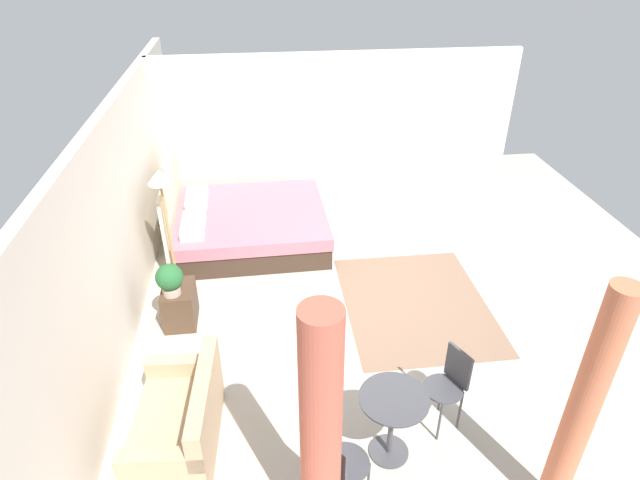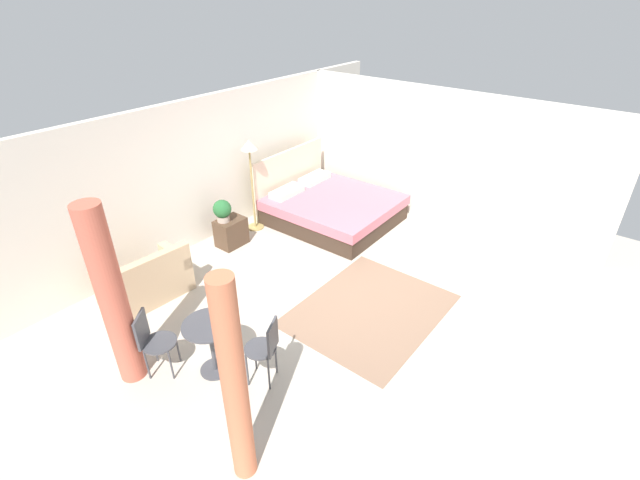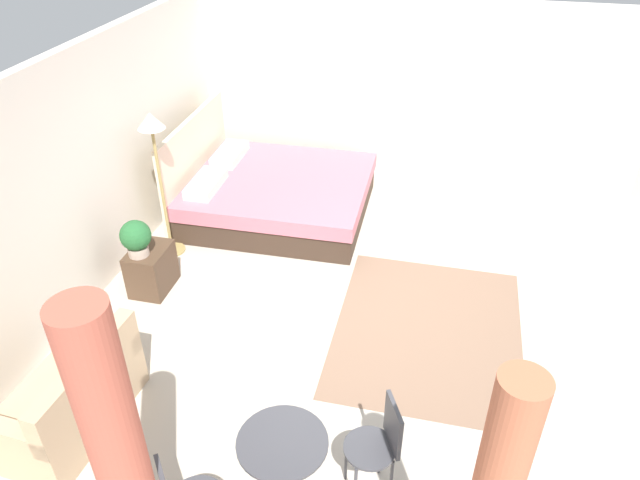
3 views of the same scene
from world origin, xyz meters
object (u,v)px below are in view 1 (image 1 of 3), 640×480
(bed, at_px, (246,224))
(balcony_table, at_px, (392,415))
(nightstand, at_px, (180,305))
(floor_lamp, at_px, (163,197))
(potted_plant, at_px, (170,279))
(couch, at_px, (181,423))
(cafe_chair_near_window, at_px, (339,464))
(cafe_chair_near_couch, at_px, (450,381))

(bed, relative_size, balcony_table, 3.18)
(nightstand, height_order, floor_lamp, floor_lamp)
(balcony_table, bearing_deg, floor_lamp, 37.86)
(potted_plant, height_order, balcony_table, potted_plant)
(couch, distance_m, cafe_chair_near_window, 1.56)
(potted_plant, bearing_deg, floor_lamp, 5.93)
(potted_plant, bearing_deg, cafe_chair_near_couch, -122.54)
(nightstand, bearing_deg, bed, -23.37)
(bed, bearing_deg, couch, 170.77)
(couch, height_order, balcony_table, couch)
(potted_plant, distance_m, balcony_table, 2.98)
(couch, height_order, cafe_chair_near_window, cafe_chair_near_window)
(potted_plant, bearing_deg, nightstand, -23.97)
(floor_lamp, distance_m, cafe_chair_near_window, 3.80)
(bed, relative_size, potted_plant, 5.83)
(floor_lamp, bearing_deg, cafe_chair_near_couch, -132.07)
(balcony_table, bearing_deg, potted_plant, 46.18)
(balcony_table, xyz_separation_m, cafe_chair_near_couch, (0.29, -0.62, 0.04))
(nightstand, xyz_separation_m, cafe_chair_near_couch, (-1.86, -2.72, 0.29))
(couch, distance_m, cafe_chair_near_couch, 2.53)
(bed, distance_m, floor_lamp, 1.84)
(couch, bearing_deg, balcony_table, -99.79)
(balcony_table, distance_m, cafe_chair_near_couch, 0.69)
(nightstand, height_order, balcony_table, balcony_table)
(bed, height_order, cafe_chair_near_couch, bed)
(potted_plant, relative_size, cafe_chair_near_window, 0.47)
(couch, height_order, potted_plant, potted_plant)
(floor_lamp, height_order, balcony_table, floor_lamp)
(nightstand, relative_size, cafe_chair_near_window, 0.60)
(couch, bearing_deg, potted_plant, 8.14)
(nightstand, distance_m, potted_plant, 0.48)
(potted_plant, xyz_separation_m, cafe_chair_near_window, (-2.49, -1.60, -0.20))
(nightstand, bearing_deg, balcony_table, -135.78)
(balcony_table, bearing_deg, bed, 17.90)
(floor_lamp, bearing_deg, bed, -39.00)
(nightstand, bearing_deg, floor_lamp, 10.28)
(couch, bearing_deg, bed, -9.23)
(nightstand, xyz_separation_m, floor_lamp, (0.71, 0.13, 1.13))
(nightstand, relative_size, floor_lamp, 0.30)
(cafe_chair_near_window, bearing_deg, bed, 9.60)
(bed, bearing_deg, balcony_table, -162.10)
(bed, xyz_separation_m, nightstand, (-1.86, 0.80, -0.03))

